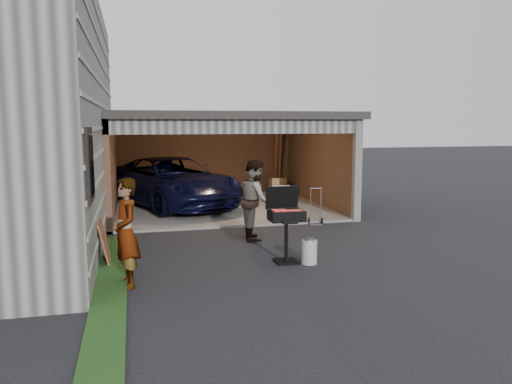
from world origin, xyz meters
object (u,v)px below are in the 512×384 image
minivan (172,184)px  man (255,200)px  propane_tank (309,252)px  hand_truck (316,217)px  plywood_panel (105,242)px  woman (126,233)px  bbq_grill (286,218)px

minivan → man: (1.47, -4.70, 0.15)m
man → propane_tank: size_ratio=4.05×
man → hand_truck: 2.41m
propane_tank → man: bearing=102.9°
propane_tank → hand_truck: hand_truck is taller
minivan → plywood_panel: size_ratio=6.50×
woman → bbq_grill: size_ratio=1.23×
woman → plywood_panel: woman is taller
man → propane_tank: (0.50, -2.17, -0.68)m
woman → bbq_grill: bearing=88.7°
minivan → propane_tank: minivan is taller
woman → minivan: bearing=154.3°
propane_tank → plywood_panel: 3.81m
bbq_grill → plywood_panel: (-3.30, 0.71, -0.44)m
bbq_grill → plywood_panel: size_ratio=1.72×
minivan → plywood_panel: (-1.73, -5.96, -0.34)m
minivan → propane_tank: (1.97, -6.87, -0.53)m
bbq_grill → plywood_panel: bbq_grill is taller
man → propane_tank: bearing=-159.7°
hand_truck → woman: bearing=-126.1°
minivan → woman: 7.52m
woman → hand_truck: 6.20m
woman → man: bearing=118.5°
bbq_grill → woman: bearing=-165.7°
propane_tank → minivan: bearing=106.0°
man → bbq_grill: bearing=-169.6°
man → plywood_panel: bearing=118.9°
minivan → propane_tank: bearing=-96.5°
woman → man: man is taller
bbq_grill → hand_truck: size_ratio=1.49×
plywood_panel → hand_truck: 5.72m
bbq_grill → propane_tank: (0.40, -0.20, -0.62)m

